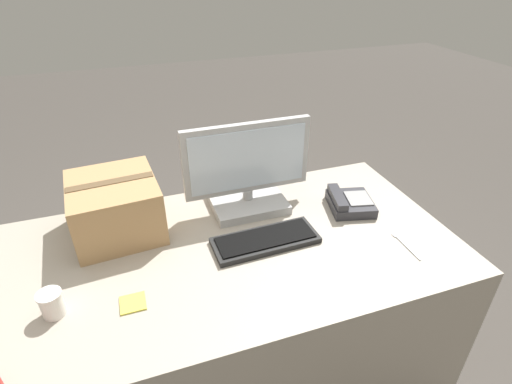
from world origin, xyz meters
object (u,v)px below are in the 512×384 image
paper_cup_right (52,304)px  spoon (402,242)px  cardboard_box (116,207)px  keyboard (265,240)px  desk_phone (349,202)px  sticky_note_pad (133,303)px  monitor (248,175)px

paper_cup_right → spoon: 1.24m
paper_cup_right → cardboard_box: (0.21, 0.39, 0.07)m
keyboard → desk_phone: desk_phone is taller
spoon → keyboard: bearing=71.5°
sticky_note_pad → desk_phone: bearing=15.6°
desk_phone → paper_cup_right: (-1.17, -0.23, 0.02)m
monitor → desk_phone: (0.41, -0.16, -0.13)m
spoon → cardboard_box: size_ratio=0.46×
keyboard → sticky_note_pad: keyboard is taller
monitor → keyboard: 0.30m
desk_phone → sticky_note_pad: 0.97m
keyboard → spoon: 0.53m
cardboard_box → desk_phone: bearing=-9.6°
monitor → desk_phone: size_ratio=2.33×
paper_cup_right → spoon: (1.24, -0.06, -0.04)m
monitor → sticky_note_pad: bearing=-141.2°
paper_cup_right → sticky_note_pad: (0.23, -0.04, -0.04)m
spoon → sticky_note_pad: bearing=89.5°
keyboard → desk_phone: 0.44m
keyboard → sticky_note_pad: size_ratio=5.12×
monitor → paper_cup_right: bearing=-153.0°
desk_phone → paper_cup_right: paper_cup_right is taller
paper_cup_right → cardboard_box: bearing=60.9°
keyboard → monitor: bearing=84.8°
paper_cup_right → spoon: paper_cup_right is taller
monitor → sticky_note_pad: (-0.53, -0.42, -0.15)m
sticky_note_pad → spoon: bearing=-1.2°
sticky_note_pad → paper_cup_right: bearing=171.2°
keyboard → sticky_note_pad: (-0.51, -0.15, -0.01)m
spoon → cardboard_box: bearing=67.3°
monitor → cardboard_box: (-0.54, 0.00, -0.04)m
desk_phone → cardboard_box: 0.97m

